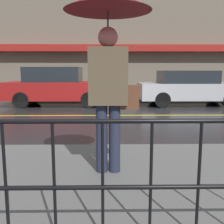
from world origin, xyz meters
The scene contains 9 objects.
ground_plane centered at (0.00, 0.00, 0.00)m, with size 80.00×80.00×0.00m, color #262628.
sidewalk_near centered at (0.00, -5.31, 0.07)m, with size 28.00×2.88×0.13m.
sidewalk_far centered at (0.00, 4.89, 0.07)m, with size 28.00×2.05×0.13m.
lane_marking centered at (0.00, 0.00, 0.00)m, with size 25.20×0.12×0.01m.
building_storefront centered at (0.00, 6.04, 3.14)m, with size 28.00×0.85×6.34m.
railing_foreground centered at (0.00, -6.50, 0.73)m, with size 12.00×0.04×0.94m.
pedestrian centered at (-0.68, -5.12, 1.85)m, with size 1.05×1.05×2.23m.
car_red centered at (-2.78, 2.58, 0.79)m, with size 4.21×1.86×1.58m.
car_silver centered at (2.73, 2.58, 0.73)m, with size 4.28×1.83×1.44m.
Camera 1 is at (-0.69, -8.36, 1.42)m, focal length 42.00 mm.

